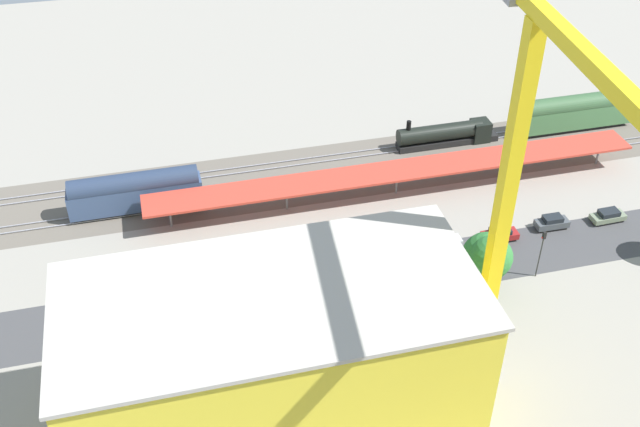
{
  "coord_description": "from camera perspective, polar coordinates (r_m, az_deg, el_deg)",
  "views": [
    {
      "loc": [
        23.95,
        70.35,
        61.5
      ],
      "look_at": [
        7.56,
        0.24,
        8.22
      ],
      "focal_mm": 42.88,
      "sensor_mm": 36.0,
      "label": 1
    }
  ],
  "objects": [
    {
      "name": "parked_car_1",
      "position": [
        104.89,
        16.91,
        -0.67
      ],
      "size": [
        4.42,
        1.77,
        1.86
      ],
      "color": "black",
      "rests_on": "ground"
    },
    {
      "name": "parked_car_3",
      "position": [
        98.47,
        9.18,
        -2.12
      ],
      "size": [
        4.8,
        1.95,
        1.79
      ],
      "color": "black",
      "rests_on": "ground"
    },
    {
      "name": "platform_canopy_near",
      "position": [
        105.78,
        5.8,
        3.17
      ],
      "size": [
        69.58,
        6.26,
        3.9
      ],
      "color": "#C63D2D",
      "rests_on": "ground"
    },
    {
      "name": "parked_car_0",
      "position": [
        108.64,
        20.7,
        -0.2
      ],
      "size": [
        4.72,
        2.07,
        1.68
      ],
      "color": "black",
      "rests_on": "ground"
    },
    {
      "name": "box_truck_0",
      "position": [
        84.5,
        -9.11,
        -9.09
      ],
      "size": [
        10.03,
        3.01,
        3.61
      ],
      "color": "black",
      "rests_on": "ground"
    },
    {
      "name": "street_tree_3",
      "position": [
        91.12,
        12.32,
        -3.18
      ],
      "size": [
        5.87,
        5.87,
        7.52
      ],
      "color": "brown",
      "rests_on": "ground"
    },
    {
      "name": "rail_bed",
      "position": [
        112.17,
        1.37,
        3.24
      ],
      "size": [
        124.97,
        16.76,
        0.01
      ],
      "primitive_type": "cube",
      "rotation": [
        0.0,
        0.0,
        0.02
      ],
      "color": "#665E54",
      "rests_on": "ground"
    },
    {
      "name": "parked_car_4",
      "position": [
        96.24,
        4.61,
        -2.77
      ],
      "size": [
        4.54,
        1.81,
        1.74
      ],
      "color": "black",
      "rests_on": "ground"
    },
    {
      "name": "ground_plane",
      "position": [
        96.46,
        4.35,
        -3.24
      ],
      "size": [
        199.6,
        199.6,
        0.0
      ],
      "primitive_type": "plane",
      "color": "gray",
      "rests_on": "ground"
    },
    {
      "name": "tower_crane",
      "position": [
        66.84,
        14.51,
        1.22
      ],
      "size": [
        4.15,
        28.04,
        40.76
      ],
      "color": "gray",
      "rests_on": "ground"
    },
    {
      "name": "box_truck_2",
      "position": [
        83.9,
        -13.27,
        -10.39
      ],
      "size": [
        9.61,
        2.87,
        3.12
      ],
      "color": "black",
      "rests_on": "ground"
    },
    {
      "name": "street_tree_0",
      "position": [
        86.09,
        4.88,
        -4.24
      ],
      "size": [
        4.69,
        4.69,
        7.88
      ],
      "color": "brown",
      "rests_on": "ground"
    },
    {
      "name": "parked_car_2",
      "position": [
        101.1,
        13.26,
        -1.57
      ],
      "size": [
        4.72,
        1.86,
        1.71
      ],
      "color": "black",
      "rests_on": "ground"
    },
    {
      "name": "construction_building",
      "position": [
        70.04,
        -3.46,
        -11.84
      ],
      "size": [
        35.4,
        17.03,
        18.48
      ],
      "primitive_type": "cube",
      "rotation": [
        0.0,
        0.0,
        0.02
      ],
      "color": "yellow",
      "rests_on": "ground"
    },
    {
      "name": "street_asphalt",
      "position": [
        93.95,
        4.97,
        -4.56
      ],
      "size": [
        124.88,
        11.05,
        0.01
      ],
      "primitive_type": "cube",
      "rotation": [
        0.0,
        0.0,
        0.02
      ],
      "color": "#424244",
      "rests_on": "ground"
    },
    {
      "name": "locomotive",
      "position": [
        119.16,
        9.55,
        5.85
      ],
      "size": [
        16.09,
        2.87,
        4.93
      ],
      "color": "black",
      "rests_on": "ground"
    },
    {
      "name": "traffic_light",
      "position": [
        94.28,
        16.21,
        -2.46
      ],
      "size": [
        0.5,
        0.36,
        6.74
      ],
      "color": "#333333",
      "rests_on": "ground"
    },
    {
      "name": "track_rails",
      "position": [
        112.07,
        1.37,
        3.32
      ],
      "size": [
        124.73,
        10.33,
        0.12
      ],
      "color": "#9E9EA8",
      "rests_on": "ground"
    },
    {
      "name": "street_tree_5",
      "position": [
        87.32,
        5.87,
        -4.56
      ],
      "size": [
        4.55,
        4.55,
        6.71
      ],
      "color": "brown",
      "rests_on": "ground"
    },
    {
      "name": "street_tree_4",
      "position": [
        85.06,
        1.09,
        -4.13
      ],
      "size": [
        6.18,
        6.18,
        9.22
      ],
      "color": "brown",
      "rests_on": "ground"
    },
    {
      "name": "passenger_coach",
      "position": [
        127.65,
        18.62,
        7.24
      ],
      "size": [
        18.53,
        3.49,
        5.86
      ],
      "color": "black",
      "rests_on": "ground"
    },
    {
      "name": "box_truck_1",
      "position": [
        87.59,
        4.54,
        -6.74
      ],
      "size": [
        9.47,
        3.56,
        3.42
      ],
      "color": "black",
      "rests_on": "ground"
    },
    {
      "name": "construction_roof_slab",
      "position": [
        63.31,
        -3.76,
        -6.15
      ],
      "size": [
        36.01,
        17.64,
        0.4
      ],
      "primitive_type": "cube",
      "rotation": [
        0.0,
        0.0,
        0.02
      ],
      "color": "#B7B2A8",
      "rests_on": "construction_building"
    },
    {
      "name": "street_tree_2",
      "position": [
        89.67,
        12.63,
        -3.2
      ],
      "size": [
        5.03,
        5.03,
        8.04
      ],
      "color": "brown",
      "rests_on": "ground"
    },
    {
      "name": "freight_coach_far",
      "position": [
        105.2,
        -13.64,
        1.6
      ],
      "size": [
        17.77,
        3.39,
        5.89
      ],
      "color": "black",
      "rests_on": "ground"
    }
  ]
}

